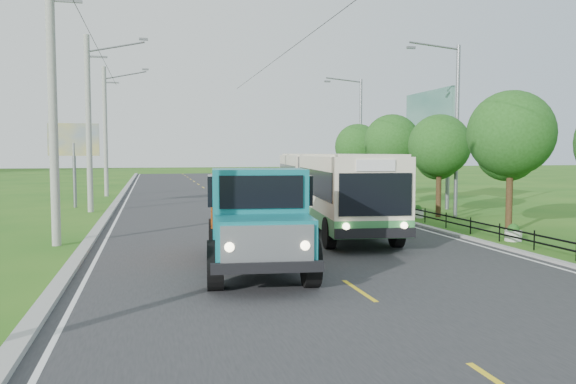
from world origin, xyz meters
name	(u,v)px	position (x,y,z in m)	size (l,w,h in m)	color
ground	(359,291)	(0.00, 0.00, 0.00)	(240.00, 240.00, 0.00)	#205915
road	(237,210)	(0.00, 20.00, 0.01)	(14.00, 120.00, 0.02)	#28282B
curb_left	(110,212)	(-7.20, 20.00, 0.07)	(0.40, 120.00, 0.15)	#9E9E99
curb_right	(351,207)	(7.15, 20.00, 0.05)	(0.30, 120.00, 0.10)	#9E9E99
edge_line_left	(120,213)	(-6.65, 20.00, 0.02)	(0.12, 120.00, 0.00)	silver
edge_line_right	(344,207)	(6.65, 20.00, 0.02)	(0.12, 120.00, 0.00)	silver
centre_dash	(359,290)	(0.00, 0.00, 0.02)	(0.12, 2.20, 0.00)	yellow
railing_right	(407,212)	(8.00, 14.00, 0.30)	(0.04, 40.00, 0.60)	black
pole_near	(54,105)	(-8.26, 9.00, 5.09)	(3.51, 0.32, 10.00)	gray
pole_mid	(89,123)	(-8.26, 21.00, 5.09)	(3.51, 0.32, 10.00)	gray
pole_far	(106,131)	(-8.26, 33.00, 5.09)	(3.51, 0.32, 10.00)	gray
tree_third	(510,139)	(9.86, 8.14, 3.99)	(3.60, 3.62, 6.00)	#382314
tree_fourth	(439,149)	(9.86, 14.14, 3.59)	(3.24, 3.31, 5.40)	#382314
tree_fifth	(392,145)	(9.86, 20.14, 3.85)	(3.48, 3.52, 5.80)	#382314
tree_back	(358,149)	(9.86, 26.14, 3.65)	(3.30, 3.36, 5.50)	#382314
streetlight_mid	(454,124)	(10.64, 14.00, 4.90)	(3.02, 0.20, 9.07)	slate
streetlight_far	(359,133)	(10.64, 28.00, 4.90)	(3.02, 0.20, 9.07)	slate
planter_near	(513,234)	(8.60, 6.00, 0.29)	(0.64, 0.64, 0.67)	silver
planter_mid	(417,212)	(8.60, 14.00, 0.29)	(0.64, 0.64, 0.67)	silver
planter_far	(362,200)	(8.60, 22.00, 0.29)	(0.64, 0.64, 0.67)	silver
billboard_left	(74,145)	(-9.50, 24.00, 3.87)	(3.00, 0.20, 5.20)	slate
billboard_right	(428,122)	(12.30, 20.00, 5.34)	(0.24, 6.00, 7.30)	slate
bus	(327,183)	(3.20, 12.65, 1.95)	(4.69, 17.04, 3.25)	#338140
dump_truck	(256,212)	(-1.95, 3.23, 1.67)	(3.40, 7.26, 2.95)	#147179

